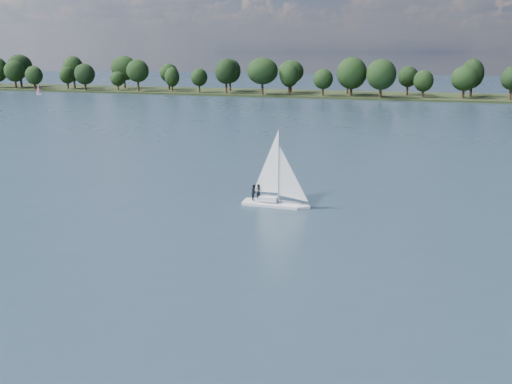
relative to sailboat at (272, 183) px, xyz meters
The scene contains 6 objects.
ground 62.62m from the sailboat, 82.42° to the left, with size 700.00×700.00×0.00m, color #233342.
far_shore 174.23m from the sailboat, 87.28° to the left, with size 660.00×40.00×1.50m, color black.
sailboat is the anchor object (origin of this frame).
dinghy_pink 202.55m from the sailboat, 136.24° to the left, with size 2.92×1.25×4.60m.
pontoon 235.32m from the sailboat, 137.91° to the left, with size 4.00×2.00×0.50m, color #55575A.
treeline 169.96m from the sailboat, 87.29° to the left, with size 562.76×74.08×18.39m.
Camera 1 is at (10.38, -22.44, 17.14)m, focal length 40.00 mm.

